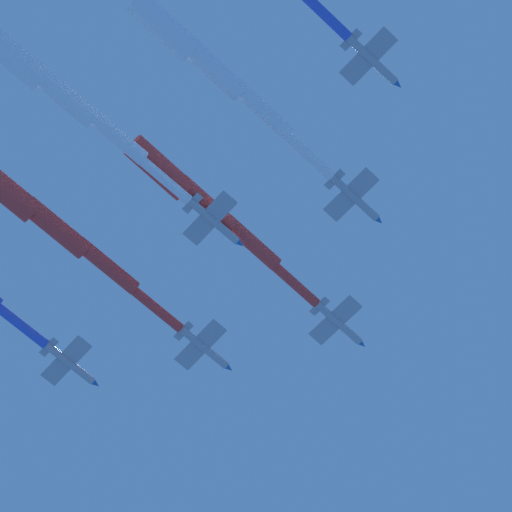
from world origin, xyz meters
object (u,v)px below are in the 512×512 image
jet_port_inner (58,230)px  jet_starboard_inner (216,71)px  jet_lead (208,209)px  jet_port_mid (67,99)px

jet_port_inner → jet_starboard_inner: 31.15m
jet_lead → jet_port_inner: size_ratio=0.96×
jet_starboard_inner → jet_lead: bearing=-43.3°
jet_port_inner → jet_starboard_inner: jet_starboard_inner is taller
jet_port_inner → jet_port_mid: (-14.47, 12.11, 0.17)m
jet_lead → jet_starboard_inner: jet_lead is taller
jet_starboard_inner → jet_port_mid: (16.58, 10.94, -2.05)m
jet_lead → jet_starboard_inner: size_ratio=0.99×
jet_lead → jet_starboard_inner: 19.76m
jet_lead → jet_port_inner: jet_lead is taller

